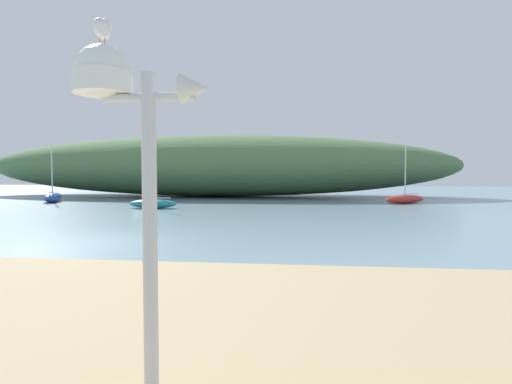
% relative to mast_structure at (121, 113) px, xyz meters
% --- Properties ---
extents(ground_plane, '(120.00, 120.00, 0.00)m').
position_rel_mast_structure_xyz_m(ground_plane, '(-4.46, 8.78, -2.58)').
color(ground_plane, '#7A99A8').
extents(distant_hill, '(44.55, 12.31, 5.65)m').
position_rel_mast_structure_xyz_m(distant_hill, '(-6.82, 34.79, 0.25)').
color(distant_hill, '#517547').
rests_on(distant_hill, ground).
extents(mast_structure, '(1.11, 0.47, 2.93)m').
position_rel_mast_structure_xyz_m(mast_structure, '(0.00, 0.00, 0.00)').
color(mast_structure, silver).
rests_on(mast_structure, beach_sand).
extents(seagull_on_radar, '(0.17, 0.37, 0.25)m').
position_rel_mast_structure_xyz_m(seagull_on_radar, '(-0.15, 0.02, 0.69)').
color(seagull_on_radar, orange).
rests_on(seagull_on_radar, mast_structure).
extents(sailboat_mid_channel, '(3.56, 2.94, 4.10)m').
position_rel_mast_structure_xyz_m(sailboat_mid_channel, '(8.60, 26.69, -2.26)').
color(sailboat_mid_channel, '#B72D28').
rests_on(sailboat_mid_channel, ground).
extents(sailboat_far_right, '(2.92, 1.02, 3.59)m').
position_rel_mast_structure_xyz_m(sailboat_far_right, '(-7.55, 20.63, -2.28)').
color(sailboat_far_right, teal).
rests_on(sailboat_far_right, ground).
extents(sailboat_inner_mooring, '(2.34, 3.68, 4.23)m').
position_rel_mast_structure_xyz_m(sailboat_inner_mooring, '(-16.94, 25.09, -2.20)').
color(sailboat_inner_mooring, '#2D4C9E').
rests_on(sailboat_inner_mooring, ground).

